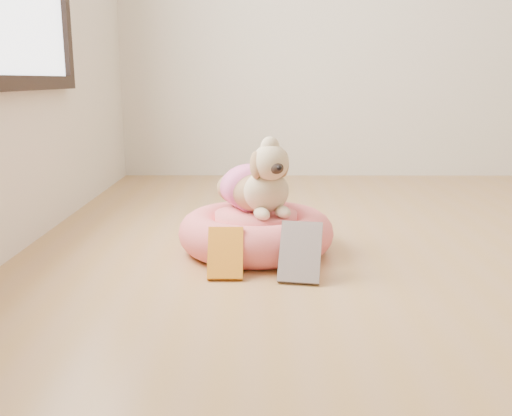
{
  "coord_description": "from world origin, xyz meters",
  "views": [
    {
      "loc": [
        -1.03,
        -1.86,
        0.68
      ],
      "look_at": [
        -1.04,
        0.33,
        0.19
      ],
      "focal_mm": 40.0,
      "sensor_mm": 36.0,
      "label": 1
    }
  ],
  "objects_px": {
    "dog": "(258,172)",
    "book_yellow": "(225,253)",
    "pet_bed": "(256,232)",
    "book_white": "(300,252)"
  },
  "relations": [
    {
      "from": "dog",
      "to": "book_white",
      "type": "bearing_deg",
      "value": -89.88
    },
    {
      "from": "pet_bed",
      "to": "book_yellow",
      "type": "distance_m",
      "value": 0.33
    },
    {
      "from": "dog",
      "to": "pet_bed",
      "type": "bearing_deg",
      "value": -133.02
    },
    {
      "from": "pet_bed",
      "to": "book_yellow",
      "type": "relative_size",
      "value": 3.32
    },
    {
      "from": "book_yellow",
      "to": "book_white",
      "type": "distance_m",
      "value": 0.26
    },
    {
      "from": "pet_bed",
      "to": "book_white",
      "type": "distance_m",
      "value": 0.37
    },
    {
      "from": "pet_bed",
      "to": "book_white",
      "type": "relative_size",
      "value": 2.83
    },
    {
      "from": "dog",
      "to": "book_yellow",
      "type": "relative_size",
      "value": 2.3
    },
    {
      "from": "book_yellow",
      "to": "book_white",
      "type": "height_order",
      "value": "book_white"
    },
    {
      "from": "dog",
      "to": "book_yellow",
      "type": "distance_m",
      "value": 0.42
    }
  ]
}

